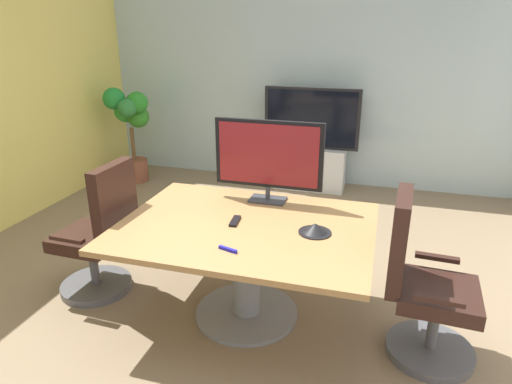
% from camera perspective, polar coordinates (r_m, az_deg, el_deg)
% --- Properties ---
extents(ground_plane, '(7.21, 7.21, 0.00)m').
position_cam_1_polar(ground_plane, '(3.61, -1.81, -13.88)').
color(ground_plane, '#7A664C').
extents(wall_back_glass_partition, '(5.73, 0.10, 2.66)m').
position_cam_1_polar(wall_back_glass_partition, '(6.04, 7.43, 13.66)').
color(wall_back_glass_partition, '#9EB2B7').
rests_on(wall_back_glass_partition, ground).
extents(conference_table, '(1.75, 1.31, 0.74)m').
position_cam_1_polar(conference_table, '(3.20, -1.26, -7.14)').
color(conference_table, olive).
rests_on(conference_table, ground).
extents(office_chair_left, '(0.60, 0.58, 1.09)m').
position_cam_1_polar(office_chair_left, '(3.73, -19.13, -5.82)').
color(office_chair_left, '#4C4C51').
rests_on(office_chair_left, ground).
extents(office_chair_right, '(0.61, 0.59, 1.09)m').
position_cam_1_polar(office_chair_right, '(3.09, 20.32, -11.79)').
color(office_chair_right, '#4C4C51').
rests_on(office_chair_right, ground).
extents(tv_monitor, '(0.84, 0.18, 0.64)m').
position_cam_1_polar(tv_monitor, '(3.42, 1.59, 4.54)').
color(tv_monitor, '#333338').
rests_on(tv_monitor, conference_table).
extents(wall_display_unit, '(1.20, 0.36, 1.31)m').
position_cam_1_polar(wall_display_unit, '(5.87, 6.88, 4.62)').
color(wall_display_unit, '#B7BABC').
rests_on(wall_display_unit, ground).
extents(potted_plant, '(0.57, 0.58, 1.28)m').
position_cam_1_polar(potted_plant, '(6.26, -15.66, 8.45)').
color(potted_plant, brown).
rests_on(potted_plant, ground).
extents(conference_phone, '(0.22, 0.22, 0.07)m').
position_cam_1_polar(conference_phone, '(3.01, 7.49, -4.64)').
color(conference_phone, black).
rests_on(conference_phone, conference_table).
extents(remote_control, '(0.07, 0.17, 0.02)m').
position_cam_1_polar(remote_control, '(3.15, -2.69, -3.70)').
color(remote_control, black).
rests_on(remote_control, conference_table).
extents(whiteboard_marker, '(0.13, 0.06, 0.02)m').
position_cam_1_polar(whiteboard_marker, '(2.78, -3.60, -7.27)').
color(whiteboard_marker, '#1919A5').
rests_on(whiteboard_marker, conference_table).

